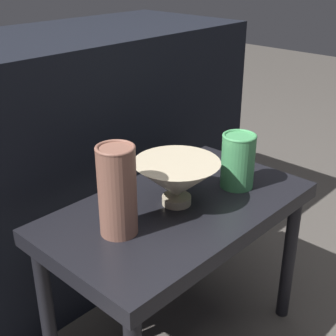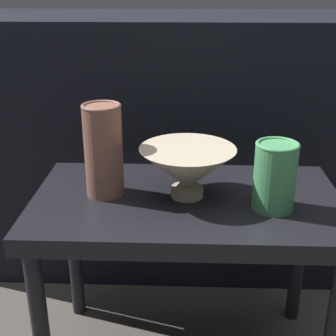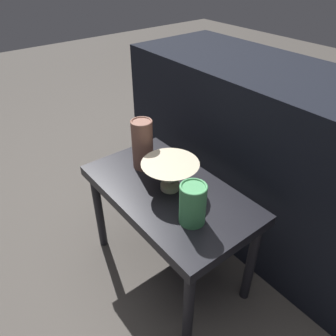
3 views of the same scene
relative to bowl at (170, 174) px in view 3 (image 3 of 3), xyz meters
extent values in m
plane|color=#4C4742|center=(0.00, -0.01, -0.51)|extent=(8.00, 8.00, 0.00)
cube|color=black|center=(0.00, -0.01, -0.08)|extent=(0.67, 0.38, 0.04)
cylinder|color=black|center=(-0.30, -0.16, -0.30)|extent=(0.04, 0.04, 0.40)
cylinder|color=black|center=(0.30, -0.16, -0.30)|extent=(0.04, 0.04, 0.40)
cylinder|color=black|center=(-0.30, 0.15, -0.30)|extent=(0.04, 0.04, 0.40)
cylinder|color=black|center=(0.30, 0.15, -0.30)|extent=(0.04, 0.04, 0.40)
cube|color=black|center=(0.00, 0.52, -0.11)|extent=(1.30, 0.50, 0.78)
cylinder|color=#C1B293|center=(0.00, 0.00, -0.05)|extent=(0.07, 0.07, 0.02)
cone|color=#C1B293|center=(0.00, 0.00, 0.00)|extent=(0.21, 0.21, 0.09)
cylinder|color=brown|center=(-0.18, 0.01, 0.04)|extent=(0.08, 0.08, 0.20)
torus|color=brown|center=(-0.18, 0.01, 0.13)|extent=(0.08, 0.08, 0.01)
cylinder|color=#47995B|center=(0.18, -0.05, 0.01)|extent=(0.09, 0.09, 0.14)
torus|color=#47995B|center=(0.18, -0.05, 0.08)|extent=(0.09, 0.09, 0.01)
camera|label=1|loc=(-0.74, -0.67, 0.49)|focal=50.00mm
camera|label=2|loc=(0.00, -0.92, 0.38)|focal=50.00mm
camera|label=3|loc=(0.74, -0.59, 0.69)|focal=35.00mm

